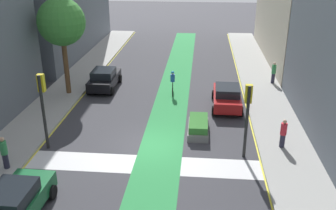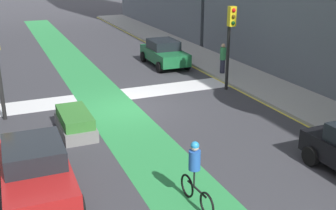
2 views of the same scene
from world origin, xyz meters
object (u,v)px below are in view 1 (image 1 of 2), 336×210
object	(u,v)px
pedestrian_sidewalk_right_b	(274,72)
median_planter	(198,127)
street_tree_near	(61,22)
car_black_left_far	(104,79)
pedestrian_sidewalk_left_a	(4,152)
car_red_right_far	(227,96)
cyclist_in_lane	(173,82)
traffic_signal_near_left	(42,97)
car_green_left_near	(14,203)
traffic_signal_near_right	(248,107)
pedestrian_sidewalk_right_a	(283,133)

from	to	relation	value
pedestrian_sidewalk_right_b	median_planter	size ratio (longest dim) A/B	0.66
street_tree_near	pedestrian_sidewalk_right_b	bearing A→B (deg)	12.96
car_black_left_far	pedestrian_sidewalk_left_a	world-z (taller)	pedestrian_sidewalk_left_a
pedestrian_sidewalk_left_a	median_planter	distance (m)	10.61
car_red_right_far	car_black_left_far	bearing A→B (deg)	162.22
cyclist_in_lane	traffic_signal_near_left	bearing A→B (deg)	-125.44
car_black_left_far	street_tree_near	size ratio (longest dim) A/B	0.61
car_green_left_near	traffic_signal_near_right	bearing A→B (deg)	31.95
street_tree_near	median_planter	size ratio (longest dim) A/B	2.66
pedestrian_sidewalk_right_a	traffic_signal_near_left	bearing A→B (deg)	-176.00
pedestrian_sidewalk_right_b	street_tree_near	bearing A→B (deg)	-167.04
pedestrian_sidewalk_right_a	pedestrian_sidewalk_right_b	xyz separation A→B (m)	(1.22, 10.68, 0.06)
car_black_left_far	cyclist_in_lane	xyz separation A→B (m)	(5.39, -0.84, 0.17)
pedestrian_sidewalk_right_a	pedestrian_sidewalk_right_b	world-z (taller)	pedestrian_sidewalk_right_b
pedestrian_sidewalk_right_b	car_black_left_far	bearing A→B (deg)	-171.21
traffic_signal_near_right	pedestrian_sidewalk_right_a	size ratio (longest dim) A/B	2.44
traffic_signal_near_right	traffic_signal_near_left	xyz separation A→B (m)	(-10.66, -0.02, 0.16)
car_red_right_far	median_planter	size ratio (longest dim) A/B	1.62
car_black_left_far	street_tree_near	bearing A→B (deg)	-146.91
pedestrian_sidewalk_left_a	street_tree_near	xyz separation A→B (m)	(-0.42, 10.51, 4.36)
street_tree_near	median_planter	distance (m)	12.29
pedestrian_sidewalk_right_a	traffic_signal_near_right	bearing A→B (deg)	-157.66
street_tree_near	car_black_left_far	bearing A→B (deg)	33.09
pedestrian_sidewalk_right_b	street_tree_near	size ratio (longest dim) A/B	0.25
car_green_left_near	cyclist_in_lane	world-z (taller)	cyclist_in_lane
pedestrian_sidewalk_left_a	street_tree_near	world-z (taller)	street_tree_near
pedestrian_sidewalk_left_a	street_tree_near	size ratio (longest dim) A/B	0.24
car_black_left_far	street_tree_near	world-z (taller)	street_tree_near
cyclist_in_lane	pedestrian_sidewalk_right_a	distance (m)	10.22
pedestrian_sidewalk_right_b	median_planter	world-z (taller)	pedestrian_sidewalk_right_b
pedestrian_sidewalk_right_a	pedestrian_sidewalk_right_b	bearing A→B (deg)	83.46
car_black_left_far	cyclist_in_lane	world-z (taller)	cyclist_in_lane
car_black_left_far	median_planter	bearing A→B (deg)	-43.68
traffic_signal_near_right	traffic_signal_near_left	world-z (taller)	traffic_signal_near_left
car_green_left_near	pedestrian_sidewalk_right_a	xyz separation A→B (m)	(11.79, 6.90, 0.17)
pedestrian_sidewalk_left_a	pedestrian_sidewalk_right_b	bearing A→B (deg)	42.90
pedestrian_sidewalk_left_a	median_planter	bearing A→B (deg)	27.94
car_black_left_far	cyclist_in_lane	bearing A→B (deg)	-8.86
car_red_right_far	cyclist_in_lane	size ratio (longest dim) A/B	2.28
traffic_signal_near_right	car_red_right_far	size ratio (longest dim) A/B	0.94
car_black_left_far	pedestrian_sidewalk_right_a	distance (m)	14.78
car_red_right_far	car_green_left_near	size ratio (longest dim) A/B	1.00
pedestrian_sidewalk_left_a	pedestrian_sidewalk_right_b	size ratio (longest dim) A/B	0.98
pedestrian_sidewalk_left_a	street_tree_near	bearing A→B (deg)	92.29
car_red_right_far	pedestrian_sidewalk_right_b	world-z (taller)	pedestrian_sidewalk_right_b
traffic_signal_near_left	pedestrian_sidewalk_left_a	bearing A→B (deg)	-114.52
traffic_signal_near_right	pedestrian_sidewalk_right_b	size ratio (longest dim) A/B	2.28
pedestrian_sidewalk_left_a	street_tree_near	distance (m)	11.38
pedestrian_sidewalk_left_a	pedestrian_sidewalk_right_b	world-z (taller)	pedestrian_sidewalk_right_b
traffic_signal_near_right	median_planter	size ratio (longest dim) A/B	1.51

